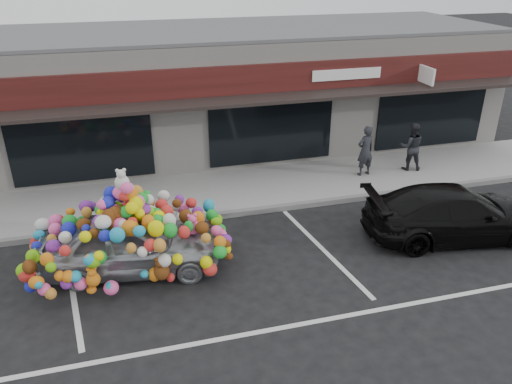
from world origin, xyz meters
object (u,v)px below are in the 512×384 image
object	(u,v)px
black_sedan	(455,213)
pedestrian_b	(411,147)
pedestrian_a	(365,151)
toy_car	(131,237)

from	to	relation	value
black_sedan	pedestrian_b	size ratio (longest dim) A/B	2.92
black_sedan	pedestrian_a	world-z (taller)	pedestrian_a
black_sedan	pedestrian_b	distance (m)	4.16
toy_car	pedestrian_b	xyz separation A→B (m)	(9.19, 3.38, 0.09)
toy_car	pedestrian_a	xyz separation A→B (m)	(7.52, 3.35, 0.12)
black_sedan	pedestrian_b	world-z (taller)	pedestrian_b
black_sedan	toy_car	bearing A→B (deg)	93.82
pedestrian_a	pedestrian_b	distance (m)	1.68
pedestrian_a	black_sedan	bearing A→B (deg)	88.38
black_sedan	pedestrian_b	xyz separation A→B (m)	(1.08, 4.01, 0.27)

